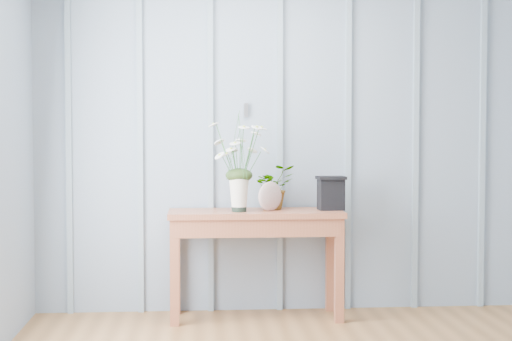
{
  "coord_description": "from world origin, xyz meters",
  "views": [
    {
      "loc": [
        -0.85,
        -3.39,
        1.29
      ],
      "look_at": [
        -0.44,
        1.94,
        1.03
      ],
      "focal_mm": 55.0,
      "sensor_mm": 36.0,
      "label": 1
    }
  ],
  "objects": [
    {
      "name": "sideboard",
      "position": [
        -0.44,
        1.99,
        0.64
      ],
      "size": [
        1.2,
        0.45,
        0.75
      ],
      "color": "brown",
      "rests_on": "ground"
    },
    {
      "name": "carved_box",
      "position": [
        0.08,
        1.99,
        0.87
      ],
      "size": [
        0.2,
        0.16,
        0.24
      ],
      "color": "black",
      "rests_on": "sideboard"
    },
    {
      "name": "spider_plant",
      "position": [
        -0.31,
        2.08,
        0.91
      ],
      "size": [
        0.34,
        0.32,
        0.31
      ],
      "primitive_type": "imported",
      "rotation": [
        0.0,
        0.0,
        0.3
      ],
      "color": "#213715",
      "rests_on": "sideboard"
    },
    {
      "name": "daisy_vase",
      "position": [
        -0.56,
        1.93,
        1.15
      ],
      "size": [
        0.45,
        0.35,
        0.64
      ],
      "color": "black",
      "rests_on": "sideboard"
    },
    {
      "name": "room_shell",
      "position": [
        -0.0,
        0.92,
        1.99
      ],
      "size": [
        4.0,
        4.5,
        2.5
      ],
      "color": "#8799AC",
      "rests_on": "ground"
    },
    {
      "name": "felt_disc_vessel",
      "position": [
        -0.35,
        1.95,
        0.85
      ],
      "size": [
        0.2,
        0.16,
        0.2
      ],
      "primitive_type": "ellipsoid",
      "rotation": [
        0.0,
        0.0,
        0.59
      ],
      "color": "#885058",
      "rests_on": "sideboard"
    }
  ]
}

